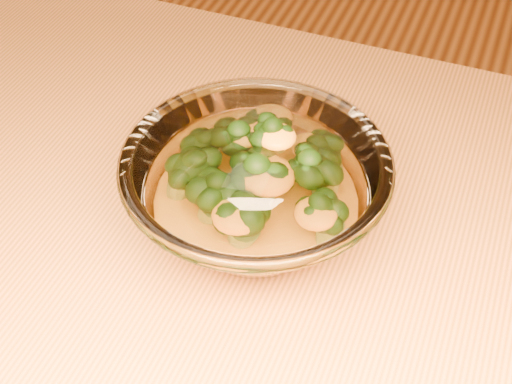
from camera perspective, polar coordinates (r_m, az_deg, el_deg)
table at (r=0.70m, az=-7.31°, el=-11.27°), size 1.20×0.80×0.75m
glass_bowl at (r=0.60m, az=0.00°, el=-0.33°), size 0.22×0.22×0.10m
cheese_sauce at (r=0.62m, az=0.00°, el=-1.69°), size 0.13×0.13×0.04m
broccoli_heap at (r=0.60m, az=0.15°, el=1.36°), size 0.16×0.15×0.07m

